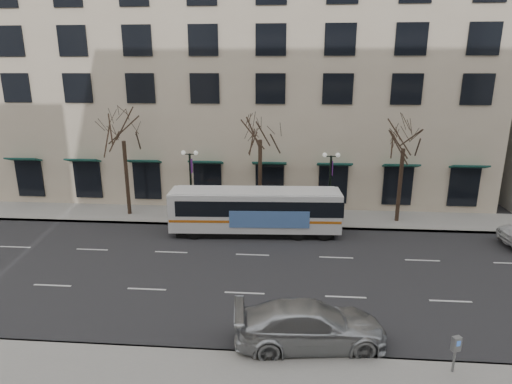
# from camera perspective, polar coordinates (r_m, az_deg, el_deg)

# --- Properties ---
(ground) EXTENTS (160.00, 160.00, 0.00)m
(ground) POSITION_cam_1_polar(r_m,az_deg,el_deg) (23.97, -0.96, -10.64)
(ground) COLOR black
(ground) RESTS_ON ground
(sidewalk_far) EXTENTS (80.00, 4.00, 0.15)m
(sidewalk_far) POSITION_cam_1_polar(r_m,az_deg,el_deg) (32.28, 9.46, -3.53)
(sidewalk_far) COLOR gray
(sidewalk_far) RESTS_ON ground
(building_hotel) EXTENTS (40.00, 20.00, 24.00)m
(building_hotel) POSITION_cam_1_polar(r_m,az_deg,el_deg) (42.54, -1.05, 17.68)
(building_hotel) COLOR #C6B297
(building_hotel) RESTS_ON ground
(tree_far_left) EXTENTS (3.60, 3.60, 8.34)m
(tree_far_left) POSITION_cam_1_polar(r_m,az_deg,el_deg) (32.71, -17.38, 8.17)
(tree_far_left) COLOR black
(tree_far_left) RESTS_ON ground
(tree_far_mid) EXTENTS (3.60, 3.60, 8.55)m
(tree_far_mid) POSITION_cam_1_polar(r_m,az_deg,el_deg) (30.44, 0.56, 8.75)
(tree_far_mid) COLOR black
(tree_far_mid) RESTS_ON ground
(tree_far_right) EXTENTS (3.60, 3.60, 8.06)m
(tree_far_right) POSITION_cam_1_polar(r_m,az_deg,el_deg) (31.45, 19.21, 7.22)
(tree_far_right) COLOR black
(tree_far_right) RESTS_ON ground
(lamp_post_left) EXTENTS (1.22, 0.45, 5.21)m
(lamp_post_left) POSITION_cam_1_polar(r_m,az_deg,el_deg) (31.35, -8.68, 1.40)
(lamp_post_left) COLOR black
(lamp_post_left) RESTS_ON ground
(lamp_post_right) EXTENTS (1.22, 0.45, 5.21)m
(lamp_post_right) POSITION_cam_1_polar(r_m,az_deg,el_deg) (30.68, 9.84, 1.03)
(lamp_post_right) COLOR black
(lamp_post_right) RESTS_ON ground
(city_bus) EXTENTS (11.47, 3.04, 3.08)m
(city_bus) POSITION_cam_1_polar(r_m,az_deg,el_deg) (28.68, 0.06, -2.42)
(city_bus) COLOR silver
(city_bus) RESTS_ON ground
(silver_car) EXTENTS (6.37, 3.19, 1.78)m
(silver_car) POSITION_cam_1_polar(r_m,az_deg,el_deg) (18.08, 7.26, -17.18)
(silver_car) COLOR #B0B4B8
(silver_car) RESTS_ON ground
(pay_station) EXTENTS (0.36, 0.30, 1.44)m
(pay_station) POSITION_cam_1_polar(r_m,az_deg,el_deg) (17.78, 25.10, -18.18)
(pay_station) COLOR gray
(pay_station) RESTS_ON sidewalk_near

